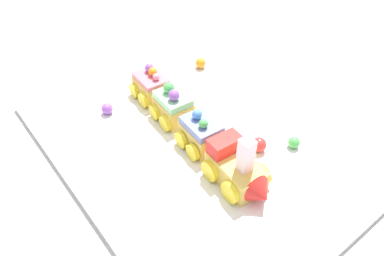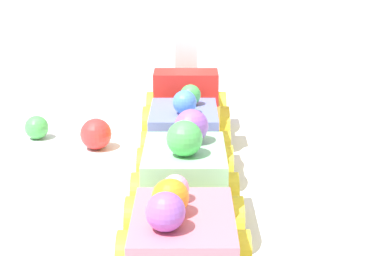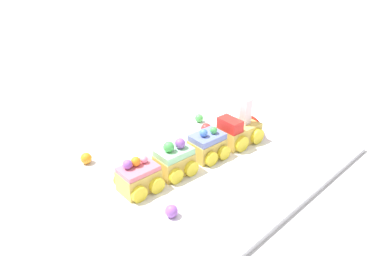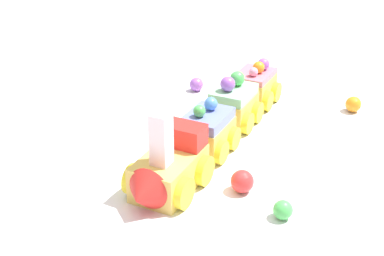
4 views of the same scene
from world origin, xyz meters
TOP-DOWN VIEW (x-y plane):
  - ground_plane at (0.00, 0.00)m, footprint 10.00×10.00m
  - display_board at (0.00, 0.00)m, footprint 0.62×0.47m
  - cake_train_locomotive at (0.13, -0.01)m, footprint 0.13×0.08m
  - cake_car_blueberry at (0.02, -0.00)m, footprint 0.08×0.08m
  - cake_car_mint at (-0.07, 0.00)m, footprint 0.08×0.08m
  - cake_car_strawberry at (-0.16, 0.01)m, footprint 0.08×0.08m
  - gumball_orange at (-0.18, 0.16)m, footprint 0.02×0.02m
  - gumball_red at (0.09, 0.07)m, footprint 0.03×0.03m
  - gumball_purple at (-0.17, -0.09)m, footprint 0.02×0.02m
  - gumball_green at (0.13, 0.13)m, footprint 0.02×0.02m

SIDE VIEW (x-z plane):
  - ground_plane at x=0.00m, z-range 0.00..0.00m
  - display_board at x=0.00m, z-range 0.00..0.01m
  - gumball_green at x=0.13m, z-range 0.01..0.03m
  - gumball_purple at x=-0.17m, z-range 0.01..0.04m
  - gumball_orange at x=-0.18m, z-range 0.01..0.04m
  - gumball_red at x=0.09m, z-range 0.01..0.04m
  - cake_car_strawberry at x=-0.16m, z-range 0.00..0.07m
  - cake_car_blueberry at x=0.02m, z-range 0.00..0.08m
  - cake_train_locomotive at x=0.13m, z-range -0.01..0.09m
  - cake_car_mint at x=-0.07m, z-range 0.00..0.08m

